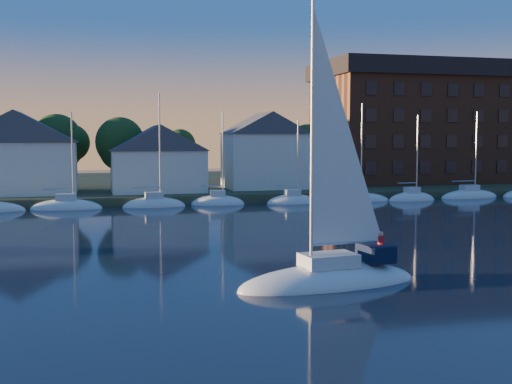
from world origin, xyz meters
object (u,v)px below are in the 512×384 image
object	(u,v)px
clubhouse_centre	(158,158)
clubhouse_east	(264,150)
condo_block	(423,122)
hero_sailboat	(331,273)
clubhouse_west	(18,152)

from	to	relation	value
clubhouse_centre	clubhouse_east	bearing A→B (deg)	8.13
condo_block	hero_sailboat	distance (m)	66.71
clubhouse_centre	condo_block	size ratio (longest dim) A/B	0.37
condo_block	clubhouse_west	bearing A→B (deg)	-172.93
clubhouse_east	clubhouse_centre	bearing A→B (deg)	-171.87
clubhouse_centre	condo_block	world-z (taller)	condo_block
clubhouse_west	clubhouse_east	bearing A→B (deg)	1.91
hero_sailboat	clubhouse_centre	bearing A→B (deg)	-91.93
clubhouse_west	condo_block	world-z (taller)	condo_block
clubhouse_east	condo_block	xyz separation A→B (m)	(26.00, 5.95, 3.79)
clubhouse_east	hero_sailboat	xyz separation A→B (m)	(-9.94, -49.50, -5.36)
hero_sailboat	condo_block	bearing A→B (deg)	-129.76
clubhouse_centre	clubhouse_west	bearing A→B (deg)	176.42
clubhouse_centre	hero_sailboat	world-z (taller)	hero_sailboat
clubhouse_west	hero_sailboat	xyz separation A→B (m)	(20.06, -48.50, -5.30)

